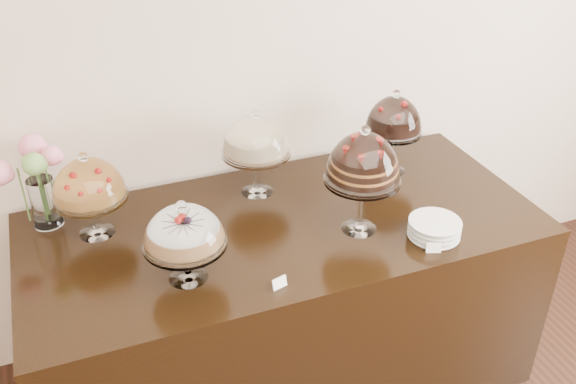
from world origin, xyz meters
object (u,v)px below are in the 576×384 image
object	(u,v)px
display_counter	(284,302)
cake_stand_dark_choco	(394,119)
cake_stand_sugar_sponge	(184,231)
cake_stand_choco_layer	(363,162)
cake_stand_cheesecake	(256,139)
flower_vase	(34,177)
plate_stack	(434,229)
cake_stand_fruit_tart	(88,183)

from	to	relation	value
display_counter	cake_stand_dark_choco	size ratio (longest dim) A/B	5.25
cake_stand_sugar_sponge	cake_stand_choco_layer	size ratio (longest dim) A/B	0.71
cake_stand_sugar_sponge	cake_stand_cheesecake	world-z (taller)	cake_stand_cheesecake
display_counter	flower_vase	size ratio (longest dim) A/B	5.73
cake_stand_sugar_sponge	plate_stack	distance (m)	1.03
cake_stand_fruit_tart	cake_stand_dark_choco	bearing A→B (deg)	0.99
cake_stand_sugar_sponge	display_counter	bearing A→B (deg)	24.69
cake_stand_choco_layer	cake_stand_cheesecake	xyz separation A→B (m)	(-0.30, 0.44, -0.05)
cake_stand_cheesecake	cake_stand_fruit_tart	distance (m)	0.74
cake_stand_cheesecake	flower_vase	bearing A→B (deg)	175.28
plate_stack	cake_stand_fruit_tart	bearing A→B (deg)	157.65
cake_stand_fruit_tart	cake_stand_choco_layer	bearing A→B (deg)	-19.65
cake_stand_fruit_tart	plate_stack	bearing A→B (deg)	-22.35
cake_stand_fruit_tart	cake_stand_sugar_sponge	bearing A→B (deg)	-56.29
cake_stand_sugar_sponge	cake_stand_fruit_tart	bearing A→B (deg)	123.71
display_counter	flower_vase	xyz separation A→B (m)	(-0.96, 0.36, 0.68)
cake_stand_cheesecake	flower_vase	distance (m)	0.94
cake_stand_fruit_tart	display_counter	bearing A→B (deg)	-15.68
display_counter	cake_stand_cheesecake	xyz separation A→B (m)	(-0.02, 0.28, 0.72)
display_counter	cake_stand_choco_layer	bearing A→B (deg)	-29.42
flower_vase	cake_stand_dark_choco	bearing A→B (deg)	-4.42
flower_vase	plate_stack	xyz separation A→B (m)	(1.50, -0.68, -0.19)
cake_stand_choco_layer	plate_stack	bearing A→B (deg)	-31.93
cake_stand_choco_layer	flower_vase	bearing A→B (deg)	157.29
cake_stand_sugar_sponge	flower_vase	size ratio (longest dim) A/B	0.89
flower_vase	cake_stand_cheesecake	bearing A→B (deg)	-4.72
flower_vase	plate_stack	world-z (taller)	flower_vase
display_counter	cake_stand_dark_choco	bearing A→B (deg)	20.15
cake_stand_choco_layer	plate_stack	size ratio (longest dim) A/B	2.28
display_counter	cake_stand_cheesecake	distance (m)	0.77
cake_stand_dark_choco	cake_stand_fruit_tart	size ratio (longest dim) A/B	1.11
cake_stand_dark_choco	cake_stand_fruit_tart	bearing A→B (deg)	-179.01
cake_stand_cheesecake	plate_stack	size ratio (longest dim) A/B	1.96
cake_stand_dark_choco	plate_stack	size ratio (longest dim) A/B	2.00
cake_stand_sugar_sponge	cake_stand_dark_choco	world-z (taller)	cake_stand_dark_choco
display_counter	plate_stack	size ratio (longest dim) A/B	10.49
cake_stand_sugar_sponge	cake_stand_dark_choco	distance (m)	1.20
cake_stand_choco_layer	plate_stack	distance (m)	0.42
cake_stand_sugar_sponge	cake_stand_dark_choco	size ratio (longest dim) A/B	0.81
cake_stand_cheesecake	cake_stand_fruit_tart	world-z (taller)	cake_stand_cheesecake
cake_stand_choco_layer	cake_stand_dark_choco	xyz separation A→B (m)	(0.36, 0.39, -0.05)
cake_stand_sugar_sponge	cake_stand_choco_layer	bearing A→B (deg)	4.47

